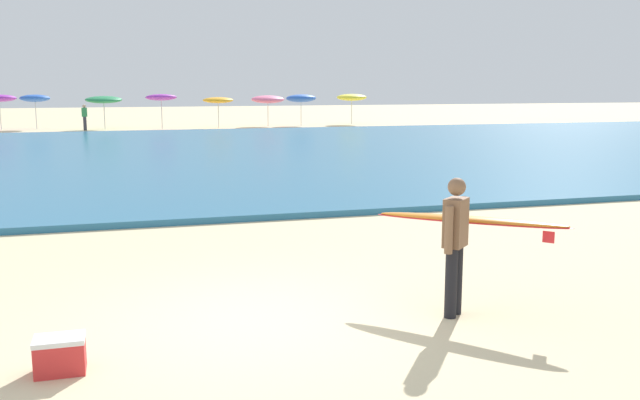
% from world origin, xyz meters
% --- Properties ---
extents(ground_plane, '(160.00, 160.00, 0.00)m').
position_xyz_m(ground_plane, '(0.00, 0.00, 0.00)').
color(ground_plane, beige).
extents(sea, '(120.00, 28.00, 0.14)m').
position_xyz_m(sea, '(0.00, 20.05, 0.07)').
color(sea, teal).
rests_on(sea, ground).
extents(surfer_with_board, '(2.00, 2.10, 1.73)m').
position_xyz_m(surfer_with_board, '(2.63, -0.31, 1.03)').
color(surfer_with_board, black).
rests_on(surfer_with_board, ground).
extents(beach_umbrella_1, '(1.82, 1.84, 2.20)m').
position_xyz_m(beach_umbrella_1, '(-6.46, 39.29, 1.92)').
color(beach_umbrella_1, beige).
rests_on(beach_umbrella_1, ground).
extents(beach_umbrella_2, '(2.26, 2.27, 2.10)m').
position_xyz_m(beach_umbrella_2, '(-2.31, 38.03, 1.84)').
color(beach_umbrella_2, beige).
rests_on(beach_umbrella_2, ground).
extents(beach_umbrella_3, '(1.95, 1.98, 2.25)m').
position_xyz_m(beach_umbrella_3, '(1.19, 37.32, 1.98)').
color(beach_umbrella_3, beige).
rests_on(beach_umbrella_3, ground).
extents(beach_umbrella_4, '(1.97, 1.97, 1.98)m').
position_xyz_m(beach_umbrella_4, '(4.80, 37.43, 1.78)').
color(beach_umbrella_4, beige).
rests_on(beach_umbrella_4, ground).
extents(beach_umbrella_5, '(2.23, 2.24, 2.07)m').
position_xyz_m(beach_umbrella_5, '(8.26, 38.27, 1.79)').
color(beach_umbrella_5, beige).
rests_on(beach_umbrella_5, ground).
extents(beach_umbrella_6, '(2.05, 2.08, 2.16)m').
position_xyz_m(beach_umbrella_6, '(10.56, 38.22, 1.85)').
color(beach_umbrella_6, beige).
rests_on(beach_umbrella_6, ground).
extents(beach_umbrella_7, '(2.11, 2.11, 2.12)m').
position_xyz_m(beach_umbrella_7, '(14.44, 38.89, 1.87)').
color(beach_umbrella_7, beige).
rests_on(beach_umbrella_7, ground).
extents(beachgoer_near_row_left, '(0.32, 0.20, 1.58)m').
position_xyz_m(beachgoer_near_row_left, '(-3.45, 36.96, 0.84)').
color(beachgoer_near_row_left, '#383842').
rests_on(beachgoer_near_row_left, ground).
extents(cooler_box, '(0.49, 0.35, 0.37)m').
position_xyz_m(cooler_box, '(-2.10, -0.96, 0.19)').
color(cooler_box, red).
rests_on(cooler_box, ground).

